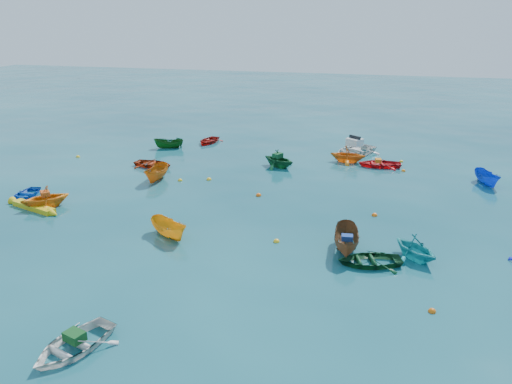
% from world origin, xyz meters
% --- Properties ---
extents(ground, '(160.00, 160.00, 0.00)m').
position_xyz_m(ground, '(0.00, 0.00, 0.00)').
color(ground, '#0A3C4A').
rests_on(ground, ground).
extents(dinghy_blue_sw, '(2.29, 2.92, 0.55)m').
position_xyz_m(dinghy_blue_sw, '(-14.63, 1.27, 0.00)').
color(dinghy_blue_sw, '#0E4BBA').
rests_on(dinghy_blue_sw, ground).
extents(dinghy_white_near, '(3.16, 3.76, 0.67)m').
position_xyz_m(dinghy_white_near, '(-2.21, -11.79, 0.00)').
color(dinghy_white_near, silver).
rests_on(dinghy_white_near, ground).
extents(sampan_brown_mid, '(1.56, 3.43, 1.29)m').
position_xyz_m(sampan_brown_mid, '(6.41, -1.28, 0.00)').
color(sampan_brown_mid, brown).
rests_on(sampan_brown_mid, ground).
extents(dinghy_orange_w, '(3.70, 3.72, 1.48)m').
position_xyz_m(dinghy_orange_w, '(-12.11, -0.02, 0.00)').
color(dinghy_orange_w, orange).
rests_on(dinghy_orange_w, ground).
extents(sampan_yellow_mid, '(2.99, 2.46, 1.11)m').
position_xyz_m(sampan_yellow_mid, '(-2.92, -2.08, 0.00)').
color(sampan_yellow_mid, orange).
rests_on(sampan_yellow_mid, ground).
extents(dinghy_green_e, '(3.55, 2.97, 0.63)m').
position_xyz_m(dinghy_green_e, '(7.60, -2.47, 0.00)').
color(dinghy_green_e, '#0F4321').
rests_on(dinghy_green_e, ground).
extents(dinghy_cyan_se, '(3.37, 3.38, 1.35)m').
position_xyz_m(dinghy_cyan_se, '(9.70, -1.30, 0.00)').
color(dinghy_cyan_se, '#1BA3AA').
rests_on(dinghy_cyan_se, ground).
extents(dinghy_red_nw, '(3.38, 2.60, 0.65)m').
position_xyz_m(dinghy_red_nw, '(-9.64, 9.78, 0.00)').
color(dinghy_red_nw, '#A22C0D').
rests_on(dinghy_red_nw, ground).
extents(sampan_orange_n, '(1.30, 3.13, 1.19)m').
position_xyz_m(sampan_orange_n, '(-7.82, 6.69, 0.00)').
color(sampan_orange_n, '#BB6111').
rests_on(sampan_orange_n, ground).
extents(dinghy_green_n, '(3.56, 3.39, 1.46)m').
position_xyz_m(dinghy_green_n, '(-0.12, 12.27, 0.00)').
color(dinghy_green_n, '#14572A').
rests_on(dinghy_green_n, ground).
extents(dinghy_red_ne, '(3.60, 2.83, 0.68)m').
position_xyz_m(dinghy_red_ne, '(7.51, 14.39, 0.00)').
color(dinghy_red_ne, red).
rests_on(dinghy_red_ne, ground).
extents(sampan_blue_far, '(1.90, 3.00, 1.09)m').
position_xyz_m(sampan_blue_far, '(14.93, 11.82, 0.00)').
color(sampan_blue_far, blue).
rests_on(sampan_blue_far, ground).
extents(dinghy_red_far, '(2.46, 3.19, 0.61)m').
position_xyz_m(dinghy_red_far, '(-8.13, 18.21, 0.00)').
color(dinghy_red_far, '#A3130D').
rests_on(dinghy_red_far, ground).
extents(dinghy_orange_far, '(2.95, 2.60, 1.47)m').
position_xyz_m(dinghy_orange_far, '(4.98, 15.02, 0.00)').
color(dinghy_orange_far, orange).
rests_on(dinghy_orange_far, ground).
extents(sampan_green_far, '(2.78, 1.80, 1.01)m').
position_xyz_m(sampan_green_far, '(-10.87, 15.41, 0.00)').
color(sampan_green_far, '#104613').
rests_on(sampan_green_far, ground).
extents(kayak_yellow, '(4.13, 1.79, 0.42)m').
position_xyz_m(kayak_yellow, '(-12.61, -0.51, 0.00)').
color(kayak_yellow, gold).
rests_on(kayak_yellow, ground).
extents(motorboat_white, '(5.20, 5.49, 1.53)m').
position_xyz_m(motorboat_white, '(5.29, 17.60, 0.00)').
color(motorboat_white, silver).
rests_on(motorboat_white, ground).
extents(tarp_green_a, '(0.83, 0.72, 0.34)m').
position_xyz_m(tarp_green_a, '(-2.18, -11.70, 0.50)').
color(tarp_green_a, '#124B1C').
rests_on(tarp_green_a, dinghy_white_near).
extents(tarp_blue_a, '(0.60, 0.48, 0.27)m').
position_xyz_m(tarp_blue_a, '(6.42, -1.43, 0.78)').
color(tarp_blue_a, navy).
rests_on(tarp_blue_a, sampan_brown_mid).
extents(tarp_orange_a, '(0.78, 0.78, 0.30)m').
position_xyz_m(tarp_orange_a, '(-12.07, 0.02, 0.89)').
color(tarp_orange_a, '#D75016').
rests_on(tarp_orange_a, dinghy_orange_w).
extents(tarp_green_b, '(0.83, 0.90, 0.36)m').
position_xyz_m(tarp_green_b, '(-0.21, 12.31, 0.91)').
color(tarp_green_b, '#134C26').
rests_on(tarp_green_b, dinghy_green_n).
extents(tarp_orange_b, '(0.54, 0.66, 0.29)m').
position_xyz_m(tarp_orange_b, '(7.41, 14.38, 0.48)').
color(tarp_orange_b, orange).
rests_on(tarp_orange_b, dinghy_red_ne).
extents(buoy_or_a, '(0.33, 0.33, 0.33)m').
position_xyz_m(buoy_or_a, '(-11.74, -0.15, 0.00)').
color(buoy_or_a, '#E75A0C').
rests_on(buoy_or_a, ground).
extents(buoy_ye_a, '(0.33, 0.33, 0.33)m').
position_xyz_m(buoy_ye_a, '(2.77, -1.20, 0.00)').
color(buoy_ye_a, yellow).
rests_on(buoy_ye_a, ground).
extents(buoy_or_b, '(0.32, 0.32, 0.32)m').
position_xyz_m(buoy_or_b, '(10.25, -5.98, 0.00)').
color(buoy_or_b, '#CF5A0B').
rests_on(buoy_or_b, ground).
extents(buoy_ye_b, '(0.34, 0.34, 0.34)m').
position_xyz_m(buoy_ye_b, '(-16.97, 10.65, 0.00)').
color(buoy_ye_b, yellow).
rests_on(buoy_ye_b, ground).
extents(buoy_or_c, '(0.37, 0.37, 0.37)m').
position_xyz_m(buoy_or_c, '(0.06, 5.41, 0.00)').
color(buoy_or_c, '#EC5A0C').
rests_on(buoy_or_c, ground).
extents(buoy_ye_c, '(0.36, 0.36, 0.36)m').
position_xyz_m(buoy_ye_c, '(-4.26, 7.74, 0.00)').
color(buoy_ye_c, yellow).
rests_on(buoy_ye_c, ground).
extents(buoy_or_d, '(0.34, 0.34, 0.34)m').
position_xyz_m(buoy_or_d, '(7.59, 3.84, 0.00)').
color(buoy_or_d, orange).
rests_on(buoy_or_d, ground).
extents(buoy_ye_d, '(0.33, 0.33, 0.33)m').
position_xyz_m(buoy_ye_d, '(-6.18, 7.01, 0.00)').
color(buoy_ye_d, yellow).
rests_on(buoy_ye_d, ground).
extents(buoy_or_e, '(0.31, 0.31, 0.31)m').
position_xyz_m(buoy_or_e, '(9.35, 13.59, 0.00)').
color(buoy_or_e, orange).
rests_on(buoy_or_e, ground).
extents(buoy_ye_e, '(0.33, 0.33, 0.33)m').
position_xyz_m(buoy_ye_e, '(9.20, 16.17, 0.00)').
color(buoy_ye_e, yellow).
rests_on(buoy_ye_e, ground).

